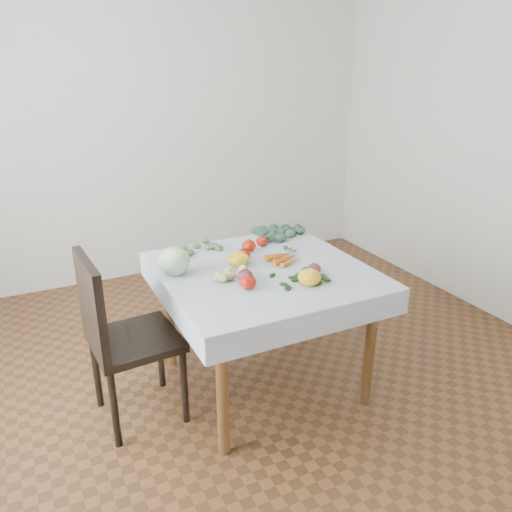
{
  "coord_description": "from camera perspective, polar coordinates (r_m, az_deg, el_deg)",
  "views": [
    {
      "loc": [
        -1.17,
        -2.3,
        1.85
      ],
      "look_at": [
        -0.02,
        0.05,
        0.82
      ],
      "focal_mm": 35.0,
      "sensor_mm": 36.0,
      "label": 1
    }
  ],
  "objects": [
    {
      "name": "tomatillo_cluster",
      "position": [
        2.68,
        -3.25,
        -1.96
      ],
      "size": [
        0.17,
        0.12,
        0.05
      ],
      "color": "#BFDB7E",
      "rests_on": "tablecloth"
    },
    {
      "name": "heirloom_back",
      "position": [
        2.83,
        -2.01,
        -0.35
      ],
      "size": [
        0.15,
        0.15,
        0.08
      ],
      "primitive_type": "ellipsoid",
      "rotation": [
        0.0,
        0.0,
        0.32
      ],
      "color": "yellow",
      "rests_on": "tablecloth"
    },
    {
      "name": "basil_bunch",
      "position": [
        2.68,
        5.06,
        -2.53
      ],
      "size": [
        0.28,
        0.19,
        0.01
      ],
      "color": "#1F4F18",
      "rests_on": "tablecloth"
    },
    {
      "name": "ground",
      "position": [
        3.17,
        0.76,
        -14.16
      ],
      "size": [
        4.0,
        4.0,
        0.0
      ],
      "primitive_type": "plane",
      "color": "brown"
    },
    {
      "name": "tomato_c",
      "position": [
        2.55,
        -0.93,
        -2.99
      ],
      "size": [
        0.11,
        0.11,
        0.07
      ],
      "primitive_type": "ellipsoid",
      "rotation": [
        0.0,
        0.0,
        -0.35
      ],
      "color": "#B31B0B",
      "rests_on": "tablecloth"
    },
    {
      "name": "onion_b",
      "position": [
        2.74,
        6.66,
        -1.46
      ],
      "size": [
        0.08,
        0.08,
        0.06
      ],
      "primitive_type": "ellipsoid",
      "rotation": [
        0.0,
        0.0,
        0.05
      ],
      "color": "#5B1A30",
      "rests_on": "tablecloth"
    },
    {
      "name": "cabbage",
      "position": [
        2.73,
        -9.34,
        -0.61
      ],
      "size": [
        0.22,
        0.22,
        0.16
      ],
      "primitive_type": "ellipsoid",
      "rotation": [
        0.0,
        0.0,
        -0.32
      ],
      "color": "#DCF0C9",
      "rests_on": "tablecloth"
    },
    {
      "name": "tomato_a",
      "position": [
        3.14,
        0.66,
        1.71
      ],
      "size": [
        0.09,
        0.09,
        0.06
      ],
      "primitive_type": "ellipsoid",
      "rotation": [
        0.0,
        0.0,
        -0.34
      ],
      "color": "#B31B0B",
      "rests_on": "tablecloth"
    },
    {
      "name": "kale_bunch",
      "position": [
        3.35,
        2.84,
        2.78
      ],
      "size": [
        0.31,
        0.29,
        0.04
      ],
      "color": "#355743",
      "rests_on": "tablecloth"
    },
    {
      "name": "tomato_b",
      "position": [
        3.04,
        -0.81,
        1.17
      ],
      "size": [
        0.1,
        0.1,
        0.07
      ],
      "primitive_type": "ellipsoid",
      "rotation": [
        0.0,
        0.0,
        0.16
      ],
      "color": "#B31B0B",
      "rests_on": "tablecloth"
    },
    {
      "name": "dill_bunch",
      "position": [
        3.11,
        -6.85,
        0.98
      ],
      "size": [
        0.27,
        0.2,
        0.03
      ],
      "color": "#4A7A38",
      "rests_on": "tablecloth"
    },
    {
      "name": "chair",
      "position": [
        2.69,
        -15.62,
        -8.19
      ],
      "size": [
        0.47,
        0.47,
        0.97
      ],
      "color": "black",
      "rests_on": "ground"
    },
    {
      "name": "heirloom_front",
      "position": [
        2.6,
        6.11,
        -2.42
      ],
      "size": [
        0.12,
        0.12,
        0.09
      ],
      "primitive_type": "ellipsoid",
      "rotation": [
        0.0,
        0.0,
        -0.02
      ],
      "color": "yellow",
      "rests_on": "tablecloth"
    },
    {
      "name": "back_wall",
      "position": [
        4.48,
        -11.15,
        14.71
      ],
      "size": [
        4.0,
        0.04,
        2.7
      ],
      "primitive_type": "cube",
      "color": "white",
      "rests_on": "ground"
    },
    {
      "name": "table",
      "position": [
        2.84,
        0.83,
        -3.39
      ],
      "size": [
        1.0,
        1.0,
        0.75
      ],
      "color": "brown",
      "rests_on": "ground"
    },
    {
      "name": "tomato_d",
      "position": [
        2.91,
        -1.47,
        0.16
      ],
      "size": [
        0.11,
        0.11,
        0.07
      ],
      "primitive_type": "ellipsoid",
      "rotation": [
        0.0,
        0.0,
        0.42
      ],
      "color": "#B31B0B",
      "rests_on": "tablecloth"
    },
    {
      "name": "tablecloth",
      "position": [
        2.8,
        0.84,
        -1.55
      ],
      "size": [
        1.12,
        1.12,
        0.01
      ],
      "primitive_type": "cube",
      "color": "white",
      "rests_on": "table"
    },
    {
      "name": "carrot_bunch",
      "position": [
        2.92,
        3.35,
        -0.2
      ],
      "size": [
        0.2,
        0.19,
        0.03
      ],
      "color": "#D45617",
      "rests_on": "tablecloth"
    },
    {
      "name": "onion_a",
      "position": [
        2.62,
        -1.24,
        -2.31
      ],
      "size": [
        0.11,
        0.11,
        0.07
      ],
      "primitive_type": "ellipsoid",
      "rotation": [
        0.0,
        0.0,
        0.35
      ],
      "color": "#5B1A30",
      "rests_on": "tablecloth"
    }
  ]
}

